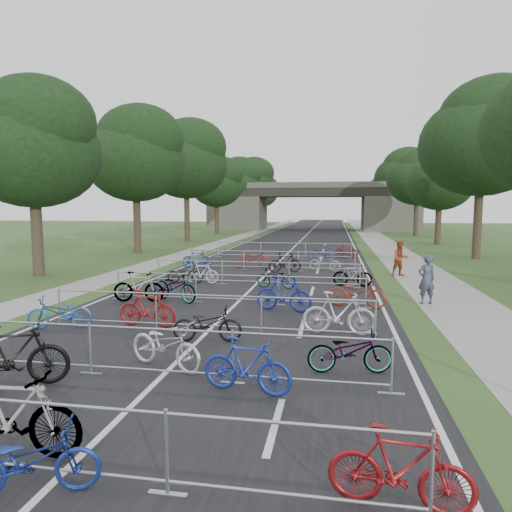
% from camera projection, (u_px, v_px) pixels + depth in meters
% --- Properties ---
extents(ground, '(200.00, 200.00, 0.00)m').
position_uv_depth(ground, '(54.00, 482.00, 5.86)').
color(ground, '#374F21').
rests_on(ground, ground).
extents(road, '(11.00, 140.00, 0.01)m').
position_uv_depth(road, '(305.00, 236.00, 54.84)').
color(road, black).
rests_on(road, ground).
extents(sidewalk_right, '(3.00, 140.00, 0.01)m').
position_uv_depth(sidewalk_right, '(374.00, 237.00, 53.48)').
color(sidewalk_right, gray).
rests_on(sidewalk_right, ground).
extents(sidewalk_left, '(2.00, 140.00, 0.01)m').
position_uv_depth(sidewalk_left, '(244.00, 235.00, 56.11)').
color(sidewalk_left, gray).
rests_on(sidewalk_left, ground).
extents(lane_markings, '(0.12, 140.00, 0.00)m').
position_uv_depth(lane_markings, '(305.00, 236.00, 54.84)').
color(lane_markings, silver).
rests_on(lane_markings, ground).
extents(overpass_bridge, '(31.00, 8.00, 7.05)m').
position_uv_depth(overpass_bridge, '(312.00, 207.00, 69.15)').
color(overpass_bridge, '#4E4D46').
rests_on(overpass_bridge, ground).
extents(tree_left_0, '(6.72, 6.72, 10.25)m').
position_uv_depth(tree_left_0, '(33.00, 147.00, 22.70)').
color(tree_left_0, '#33261C').
rests_on(tree_left_0, ground).
extents(tree_left_1, '(7.56, 7.56, 11.53)m').
position_uv_depth(tree_left_1, '(136.00, 156.00, 34.36)').
color(tree_left_1, '#33261C').
rests_on(tree_left_1, ground).
extents(tree_right_1, '(8.18, 8.18, 12.47)m').
position_uv_depth(tree_right_1, '(484.00, 140.00, 30.13)').
color(tree_right_1, '#33261C').
rests_on(tree_right_1, ground).
extents(tree_left_2, '(8.40, 8.40, 12.81)m').
position_uv_depth(tree_left_2, '(187.00, 161.00, 46.03)').
color(tree_left_2, '#33261C').
rests_on(tree_left_2, ground).
extents(tree_right_2, '(6.16, 6.16, 9.39)m').
position_uv_depth(tree_right_2, '(441.00, 180.00, 42.10)').
color(tree_right_2, '#33261C').
rests_on(tree_right_2, ground).
extents(tree_left_3, '(6.72, 6.72, 10.25)m').
position_uv_depth(tree_left_3, '(217.00, 183.00, 57.96)').
color(tree_left_3, '#33261C').
rests_on(tree_left_3, ground).
extents(tree_right_3, '(7.17, 7.17, 10.93)m').
position_uv_depth(tree_right_3, '(419.00, 178.00, 53.75)').
color(tree_right_3, '#33261C').
rests_on(tree_right_3, ground).
extents(tree_left_4, '(7.56, 7.56, 11.53)m').
position_uv_depth(tree_left_4, '(237.00, 182.00, 69.63)').
color(tree_left_4, '#33261C').
rests_on(tree_left_4, ground).
extents(tree_right_4, '(8.18, 8.18, 12.47)m').
position_uv_depth(tree_right_4, '(404.00, 176.00, 65.40)').
color(tree_right_4, '#33261C').
rests_on(tree_right_4, ground).
extents(tree_left_5, '(8.40, 8.40, 12.81)m').
position_uv_depth(tree_left_5, '(251.00, 181.00, 81.29)').
color(tree_left_5, '#33261C').
rests_on(tree_left_5, ground).
extents(tree_right_5, '(6.16, 6.16, 9.39)m').
position_uv_depth(tree_right_5, '(393.00, 192.00, 77.36)').
color(tree_right_5, '#33261C').
rests_on(tree_right_5, ground).
extents(tree_left_6, '(6.72, 6.72, 10.25)m').
position_uv_depth(tree_left_6, '(262.00, 192.00, 93.22)').
color(tree_left_6, '#33261C').
rests_on(tree_left_6, ground).
extents(tree_right_6, '(7.17, 7.17, 10.93)m').
position_uv_depth(tree_right_6, '(386.00, 189.00, 89.01)').
color(tree_right_6, '#33261C').
rests_on(tree_right_6, ground).
extents(barrier_row_0, '(9.70, 0.08, 1.10)m').
position_uv_depth(barrier_row_0, '(52.00, 442.00, 5.80)').
color(barrier_row_0, '#A2A5AA').
rests_on(barrier_row_0, ground).
extents(barrier_row_1, '(9.70, 0.08, 1.10)m').
position_uv_depth(barrier_row_1, '(159.00, 353.00, 9.33)').
color(barrier_row_1, '#A2A5AA').
rests_on(barrier_row_1, ground).
extents(barrier_row_2, '(9.70, 0.08, 1.10)m').
position_uv_depth(barrier_row_2, '(208.00, 313.00, 12.85)').
color(barrier_row_2, '#A2A5AA').
rests_on(barrier_row_2, ground).
extents(barrier_row_3, '(9.70, 0.08, 1.10)m').
position_uv_depth(barrier_row_3, '(236.00, 289.00, 16.58)').
color(barrier_row_3, '#A2A5AA').
rests_on(barrier_row_3, ground).
extents(barrier_row_4, '(9.70, 0.08, 1.10)m').
position_uv_depth(barrier_row_4, '(255.00, 273.00, 20.49)').
color(barrier_row_4, '#A2A5AA').
rests_on(barrier_row_4, ground).
extents(barrier_row_5, '(9.70, 0.08, 1.10)m').
position_uv_depth(barrier_row_5, '(271.00, 260.00, 25.39)').
color(barrier_row_5, '#A2A5AA').
rests_on(barrier_row_5, ground).
extents(barrier_row_6, '(9.70, 0.08, 1.10)m').
position_uv_depth(barrier_row_6, '(283.00, 250.00, 31.27)').
color(barrier_row_6, '#A2A5AA').
rests_on(barrier_row_6, ground).
extents(bike_1, '(2.11, 0.73, 1.25)m').
position_uv_depth(bike_1, '(12.00, 415.00, 6.39)').
color(bike_1, '#A2A5AA').
rests_on(bike_1, ground).
extents(bike_2, '(1.77, 1.11, 0.88)m').
position_uv_depth(bike_2, '(31.00, 461.00, 5.56)').
color(bike_2, navy).
rests_on(bike_2, ground).
extents(bike_3, '(1.72, 0.67, 1.01)m').
position_uv_depth(bike_3, '(401.00, 469.00, 5.27)').
color(bike_3, maroon).
rests_on(bike_3, ground).
extents(bike_4, '(2.17, 1.35, 1.26)m').
position_uv_depth(bike_4, '(13.00, 356.00, 8.88)').
color(bike_4, black).
rests_on(bike_4, ground).
extents(bike_5, '(2.12, 1.44, 1.05)m').
position_uv_depth(bike_5, '(166.00, 345.00, 9.93)').
color(bike_5, silver).
rests_on(bike_5, ground).
extents(bike_6, '(1.84, 0.82, 1.07)m').
position_uv_depth(bike_6, '(247.00, 366.00, 8.60)').
color(bike_6, navy).
rests_on(bike_6, ground).
extents(bike_7, '(1.87, 0.89, 0.94)m').
position_uv_depth(bike_7, '(350.00, 352.00, 9.66)').
color(bike_7, '#A2A5AA').
rests_on(bike_7, ground).
extents(bike_8, '(1.91, 1.18, 0.95)m').
position_uv_depth(bike_8, '(60.00, 313.00, 13.16)').
color(bike_8, '#1D52A1').
rests_on(bike_8, ground).
extents(bike_9, '(1.86, 0.69, 1.10)m').
position_uv_depth(bike_9, '(147.00, 309.00, 13.36)').
color(bike_9, maroon).
rests_on(bike_9, ground).
extents(bike_10, '(1.88, 0.89, 0.95)m').
position_uv_depth(bike_10, '(207.00, 324.00, 11.88)').
color(bike_10, black).
rests_on(bike_10, ground).
extents(bike_11, '(2.02, 0.63, 1.20)m').
position_uv_depth(bike_11, '(339.00, 314.00, 12.52)').
color(bike_11, silver).
rests_on(bike_11, ground).
extents(bike_12, '(1.95, 0.78, 1.14)m').
position_uv_depth(bike_12, '(139.00, 287.00, 16.84)').
color(bike_12, '#A2A5AA').
rests_on(bike_12, ground).
extents(bike_13, '(2.20, 1.57, 1.10)m').
position_uv_depth(bike_13, '(175.00, 287.00, 16.97)').
color(bike_13, '#A2A5AA').
rests_on(bike_13, ground).
extents(bike_14, '(2.05, 1.01, 1.18)m').
position_uv_depth(bike_14, '(284.00, 294.00, 15.36)').
color(bike_14, navy).
rests_on(bike_14, ground).
extents(bike_15, '(2.11, 1.13, 1.05)m').
position_uv_depth(bike_15, '(357.00, 293.00, 15.94)').
color(bike_15, maroon).
rests_on(bike_15, ground).
extents(bike_16, '(1.75, 0.83, 0.88)m').
position_uv_depth(bike_16, '(186.00, 274.00, 21.06)').
color(bike_16, black).
rests_on(bike_16, ground).
extents(bike_17, '(1.70, 0.68, 0.99)m').
position_uv_depth(bike_17, '(202.00, 273.00, 20.97)').
color(bike_17, silver).
rests_on(bike_17, ground).
extents(bike_18, '(1.77, 0.82, 0.90)m').
position_uv_depth(bike_18, '(276.00, 278.00, 19.75)').
color(bike_18, '#A2A5AA').
rests_on(bike_18, ground).
extents(bike_19, '(1.73, 0.59, 1.02)m').
position_uv_depth(bike_19, '(353.00, 275.00, 20.13)').
color(bike_19, '#A2A5AA').
rests_on(bike_19, ground).
extents(bike_20, '(1.82, 0.68, 1.07)m').
position_uv_depth(bike_20, '(197.00, 259.00, 26.16)').
color(bike_20, navy).
rests_on(bike_20, ground).
extents(bike_21, '(2.17, 1.16, 1.08)m').
position_uv_depth(bike_21, '(253.00, 259.00, 26.12)').
color(bike_21, maroon).
rests_on(bike_21, ground).
extents(bike_22, '(1.86, 1.11, 1.08)m').
position_uv_depth(bike_22, '(285.00, 263.00, 24.44)').
color(bike_22, black).
rests_on(bike_22, ground).
extents(bike_23, '(1.90, 1.19, 0.94)m').
position_uv_depth(bike_23, '(325.00, 263.00, 25.03)').
color(bike_23, '#93949A').
rests_on(bike_23, ground).
extents(bike_26, '(1.72, 0.71, 0.88)m').
position_uv_depth(bike_26, '(321.00, 254.00, 30.04)').
color(bike_26, navy).
rests_on(bike_26, ground).
extents(bike_27, '(1.69, 0.89, 0.98)m').
position_uv_depth(bike_27, '(346.00, 251.00, 31.40)').
color(bike_27, maroon).
rests_on(bike_27, ground).
extents(pedestrian_a, '(0.76, 0.63, 1.80)m').
position_uv_depth(pedestrian_a, '(427.00, 280.00, 16.49)').
color(pedestrian_a, '#333A4D').
rests_on(pedestrian_a, ground).
extents(pedestrian_b, '(1.03, 0.90, 1.79)m').
position_uv_depth(pedestrian_b, '(400.00, 259.00, 23.15)').
color(pedestrian_b, '#943B20').
rests_on(pedestrian_b, ground).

